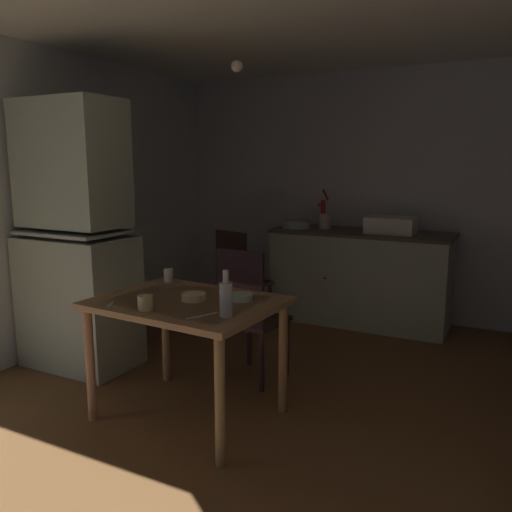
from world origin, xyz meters
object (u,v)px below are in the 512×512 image
Objects in this scene: chair_far_side at (249,313)px; glass_bottle at (226,298)px; hutch_cabinet at (76,245)px; hand_pump at (323,211)px; chair_by_counter at (240,277)px; serving_bowl_wide at (194,297)px; dining_table at (187,316)px; mug_dark at (169,275)px; mixing_bowl_counter at (296,224)px; sink_basin at (391,225)px.

glass_bottle reaches higher than chair_far_side.
hand_pump is at bearing 59.89° from hutch_cabinet.
serving_bowl_wide is (0.62, -1.67, 0.28)m from chair_by_counter.
hand_pump is at bearing 98.80° from glass_bottle.
hutch_cabinet is at bearing -166.87° from chair_far_side.
chair_by_counter is (-0.58, 1.69, -0.16)m from dining_table.
serving_bowl_wide is 0.54m from mug_dark.
mixing_bowl_counter is 0.25× the size of dining_table.
chair_by_counter is 1.39m from mug_dark.
dining_table is at bearing 154.84° from glass_bottle.
chair_by_counter is (-0.31, -0.62, -0.46)m from mixing_bowl_counter.
hand_pump is at bearing 176.26° from sink_basin.
serving_bowl_wide is (-0.05, -0.62, 0.26)m from chair_far_side.
chair_far_side is 6.68× the size of serving_bowl_wide.
mixing_bowl_counter is at bearing -176.95° from sink_basin.
hutch_cabinet is 1.58m from chair_by_counter.
hand_pump is 1.39× the size of mixing_bowl_counter.
chair_by_counter is (-1.25, -0.67, -0.50)m from sink_basin.
sink_basin is 0.40× the size of dining_table.
glass_bottle is at bearing -62.87° from chair_by_counter.
mug_dark is (-0.39, 0.34, 0.14)m from dining_table.
chair_far_side is at bearing 82.05° from dining_table.
hand_pump reaches higher than chair_by_counter.
glass_bottle is (0.34, -0.19, 0.08)m from serving_bowl_wide.
hutch_cabinet is 1.68m from glass_bottle.
hand_pump is at bearing 79.86° from mug_dark.
mug_dark is at bearing -148.92° from chair_far_side.
hand_pump reaches higher than mixing_bowl_counter.
chair_by_counter reaches higher than mug_dark.
dining_table is (0.02, -2.40, -0.43)m from hand_pump.
serving_bowl_wide is (-0.63, -2.34, -0.22)m from sink_basin.
glass_bottle is (0.29, -0.81, 0.34)m from chair_far_side.
mixing_bowl_counter is 0.83m from chair_by_counter.
mixing_bowl_counter is 1.77m from chair_far_side.
glass_bottle is at bearing -81.20° from hand_pump.
hutch_cabinet reaches higher than sink_basin.
dining_table is at bearing -83.39° from mixing_bowl_counter.
dining_table is 0.65m from chair_far_side.
chair_far_side is 0.92m from glass_bottle.
chair_far_side is 1.25m from chair_by_counter.
sink_basin reaches higher than glass_bottle.
mixing_bowl_counter is at bearing 101.97° from chair_far_side.
hutch_cabinet is at bearing -120.11° from hand_pump.
mug_dark is at bearing 145.80° from glass_bottle.
hand_pump is 1.54× the size of glass_bottle.
sink_basin is 0.47× the size of chair_by_counter.
dining_table is at bearing -161.27° from serving_bowl_wide.
chair_by_counter is at bearing 97.98° from mug_dark.
mixing_bowl_counter is at bearing -158.92° from hand_pump.
mixing_bowl_counter is 1.97m from mug_dark.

